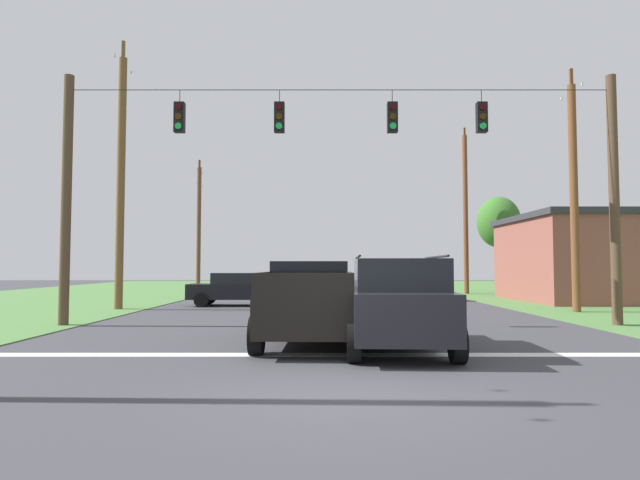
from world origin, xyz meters
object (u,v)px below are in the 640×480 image
object	(u,v)px
overhead_signal_span	(341,184)
utility_pole_mid_right	(577,194)
utility_pole_far_right	(468,212)
utility_pole_mid_left	(123,179)
distant_car_oncoming	(238,289)
utility_pole_far_left	(201,226)
suv_black	(399,301)
distant_car_crossing_white	(411,286)
tree_roadside_right	(501,223)
pickup_truck	(311,302)

from	to	relation	value
overhead_signal_span	utility_pole_mid_right	xyz separation A→B (m)	(9.54, 4.51, 0.31)
utility_pole_far_right	utility_pole_mid_left	size ratio (longest dim) A/B	0.96
distant_car_oncoming	utility_pole_mid_left	size ratio (longest dim) A/B	0.37
utility_pole_far_left	utility_pole_far_right	bearing A→B (deg)	-3.58
suv_black	utility_pole_far_right	xyz separation A→B (m)	(7.92, 22.49, 4.33)
utility_pole_far_left	distant_car_crossing_white	bearing A→B (deg)	-30.09
utility_pole_mid_left	utility_pole_far_left	distance (m)	13.24
distant_car_oncoming	tree_roadside_right	xyz separation A→B (m)	(16.18, 11.28, 4.01)
overhead_signal_span	suv_black	distance (m)	5.71
utility_pole_mid_left	pickup_truck	bearing A→B (deg)	-48.25
pickup_truck	distant_car_oncoming	distance (m)	12.01
pickup_truck	utility_pole_far_right	size ratio (longest dim) A/B	0.49
suv_black	utility_pole_far_right	world-z (taller)	utility_pole_far_right
overhead_signal_span	distant_car_crossing_white	distance (m)	12.82
distant_car_crossing_white	distant_car_oncoming	world-z (taller)	same
utility_pole_mid_right	utility_pole_far_right	size ratio (longest dim) A/B	0.89
overhead_signal_span	distant_car_crossing_white	size ratio (longest dim) A/B	3.89
utility_pole_far_left	tree_roadside_right	world-z (taller)	utility_pole_far_left
utility_pole_far_right	tree_roadside_right	size ratio (longest dim) A/B	1.67
utility_pole_mid_right	utility_pole_far_left	xyz separation A→B (m)	(-18.38, 14.59, -0.13)
distant_car_crossing_white	suv_black	bearing A→B (deg)	-100.60
distant_car_crossing_white	pickup_truck	bearing A→B (deg)	-108.40
utility_pole_mid_right	tree_roadside_right	bearing A→B (deg)	81.75
suv_black	tree_roadside_right	distance (m)	26.42
utility_pole_far_right	distant_car_oncoming	bearing A→B (deg)	-143.86
utility_pole_mid_left	distant_car_oncoming	bearing A→B (deg)	25.73
overhead_signal_span	tree_roadside_right	size ratio (longest dim) A/B	2.62
distant_car_crossing_white	tree_roadside_right	size ratio (longest dim) A/B	0.67
utility_pole_far_right	utility_pole_mid_right	bearing A→B (deg)	-87.81
overhead_signal_span	distant_car_oncoming	world-z (taller)	overhead_signal_span
distant_car_oncoming	utility_pole_mid_left	xyz separation A→B (m)	(-4.60, -2.22, 4.75)
tree_roadside_right	suv_black	bearing A→B (deg)	-113.90
utility_pole_mid_right	utility_pole_mid_left	xyz separation A→B (m)	(-18.62, 1.39, 0.83)
pickup_truck	utility_pole_mid_right	bearing A→B (deg)	37.03
overhead_signal_span	tree_roadside_right	xyz separation A→B (m)	(11.70, 19.41, 0.41)
pickup_truck	suv_black	size ratio (longest dim) A/B	1.12
utility_pole_far_left	tree_roadside_right	xyz separation A→B (m)	(20.54, 0.30, 0.23)
distant_car_crossing_white	utility_pole_far_right	bearing A→B (deg)	52.47
suv_black	utility_pole_mid_left	distance (m)	15.24
distant_car_crossing_white	tree_roadside_right	world-z (taller)	tree_roadside_right
overhead_signal_span	tree_roadside_right	world-z (taller)	overhead_signal_span
overhead_signal_span	utility_pole_far_left	bearing A→B (deg)	114.85
distant_car_crossing_white	utility_pole_far_right	xyz separation A→B (m)	(4.91, 6.39, 4.60)
overhead_signal_span	utility_pole_mid_left	world-z (taller)	utility_pole_mid_left
overhead_signal_span	utility_pole_far_right	size ratio (longest dim) A/B	1.57
pickup_truck	suv_black	distance (m)	2.28
tree_roadside_right	overhead_signal_span	bearing A→B (deg)	-121.08
overhead_signal_span	suv_black	bearing A→B (deg)	-76.29
pickup_truck	suv_black	world-z (taller)	suv_black
pickup_truck	utility_pole_mid_left	world-z (taller)	utility_pole_mid_left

